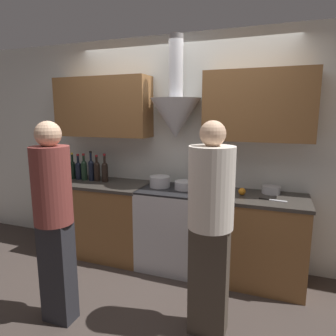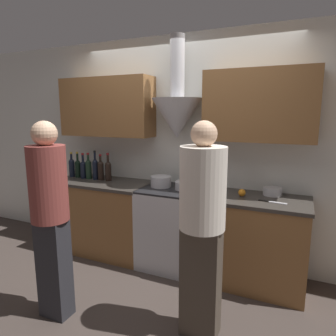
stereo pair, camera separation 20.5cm
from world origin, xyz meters
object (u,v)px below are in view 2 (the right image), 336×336
(wine_bottle_1, at_px, (78,168))
(person_foreground_left, at_px, (50,212))
(wine_bottle_6, at_px, (108,170))
(stove_range, at_px, (172,227))
(wine_bottle_4, at_px, (95,168))
(saucepan, at_px, (272,191))
(stock_pot, at_px, (161,181))
(wine_bottle_3, at_px, (89,168))
(person_foreground_right, at_px, (202,222))
(mixing_bowl, at_px, (185,185))
(wine_bottle_5, at_px, (101,169))
(wine_bottle_0, at_px, (72,167))
(wine_bottle_2, at_px, (83,168))
(orange_fruit, at_px, (242,193))

(wine_bottle_1, distance_m, person_foreground_left, 1.49)
(wine_bottle_6, bearing_deg, stove_range, -3.15)
(wine_bottle_1, height_order, wine_bottle_4, wine_bottle_4)
(saucepan, relative_size, person_foreground_left, 0.11)
(stock_pot, bearing_deg, wine_bottle_3, 179.84)
(person_foreground_left, bearing_deg, wine_bottle_4, 111.81)
(person_foreground_right, bearing_deg, wine_bottle_6, 147.68)
(wine_bottle_6, bearing_deg, person_foreground_right, -32.32)
(mixing_bowl, distance_m, person_foreground_left, 1.43)
(wine_bottle_3, bearing_deg, wine_bottle_5, 2.22)
(saucepan, bearing_deg, wine_bottle_4, -176.53)
(saucepan, bearing_deg, wine_bottle_1, -177.08)
(wine_bottle_1, bearing_deg, wine_bottle_6, -0.34)
(wine_bottle_0, bearing_deg, saucepan, 2.71)
(wine_bottle_2, bearing_deg, orange_fruit, -1.02)
(mixing_bowl, height_order, person_foreground_right, person_foreground_right)
(wine_bottle_6, distance_m, stock_pot, 0.73)
(wine_bottle_0, height_order, orange_fruit, wine_bottle_0)
(wine_bottle_5, xyz_separation_m, orange_fruit, (1.75, -0.04, -0.10))
(stove_range, height_order, wine_bottle_6, wine_bottle_6)
(mixing_bowl, distance_m, person_foreground_right, 1.06)
(mixing_bowl, distance_m, saucepan, 0.91)
(wine_bottle_5, bearing_deg, person_foreground_left, -71.50)
(wine_bottle_4, bearing_deg, stock_pot, -0.58)
(wine_bottle_0, xyz_separation_m, mixing_bowl, (1.60, -0.02, -0.09))
(wine_bottle_6, relative_size, saucepan, 1.84)
(wine_bottle_3, height_order, stock_pot, wine_bottle_3)
(wine_bottle_5, height_order, person_foreground_right, person_foreground_right)
(wine_bottle_1, bearing_deg, person_foreground_right, -25.78)
(stock_pot, bearing_deg, orange_fruit, -1.85)
(wine_bottle_3, distance_m, wine_bottle_4, 0.10)
(stove_range, relative_size, wine_bottle_4, 2.48)
(wine_bottle_1, distance_m, wine_bottle_6, 0.48)
(wine_bottle_0, relative_size, wine_bottle_3, 0.98)
(wine_bottle_0, relative_size, person_foreground_right, 0.19)
(stove_range, relative_size, wine_bottle_5, 2.80)
(wine_bottle_3, relative_size, person_foreground_right, 0.20)
(wine_bottle_0, bearing_deg, mixing_bowl, -0.84)
(wine_bottle_4, relative_size, person_foreground_left, 0.22)
(wine_bottle_6, distance_m, orange_fruit, 1.65)
(wine_bottle_4, bearing_deg, mixing_bowl, -0.67)
(wine_bottle_0, height_order, wine_bottle_4, wine_bottle_4)
(saucepan, xyz_separation_m, person_foreground_right, (-0.40, -1.08, -0.02))
(wine_bottle_0, bearing_deg, wine_bottle_4, -1.41)
(saucepan, bearing_deg, wine_bottle_3, -176.53)
(stove_range, bearing_deg, saucepan, 9.42)
(wine_bottle_2, relative_size, saucepan, 1.73)
(wine_bottle_4, bearing_deg, stove_range, -2.43)
(stock_pot, xyz_separation_m, saucepan, (1.19, 0.14, -0.02))
(wine_bottle_0, bearing_deg, wine_bottle_2, -3.59)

